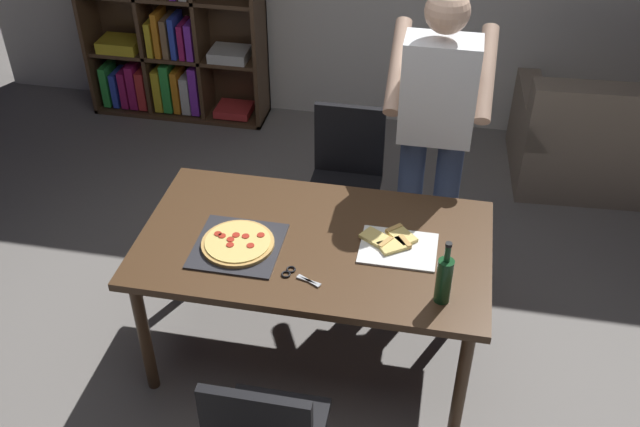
{
  "coord_description": "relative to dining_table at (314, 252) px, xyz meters",
  "views": [
    {
      "loc": [
        0.55,
        -2.65,
        2.95
      ],
      "look_at": [
        0.0,
        0.15,
        0.8
      ],
      "focal_mm": 41.05,
      "sensor_mm": 36.0,
      "label": 1
    }
  ],
  "objects": [
    {
      "name": "pizza_slices_on_towel",
      "position": [
        0.38,
        0.03,
        0.08
      ],
      "size": [
        0.38,
        0.3,
        0.03
      ],
      "color": "white",
      "rests_on": "dining_table"
    },
    {
      "name": "ground_plane",
      "position": [
        0.0,
        0.0,
        -0.68
      ],
      "size": [
        12.0,
        12.0,
        0.0
      ],
      "primitive_type": "plane",
      "color": "gray"
    },
    {
      "name": "pepperoni_pizza_on_tray",
      "position": [
        -0.34,
        -0.11,
        0.09
      ],
      "size": [
        0.4,
        0.4,
        0.04
      ],
      "color": "#2D2D33",
      "rests_on": "dining_table"
    },
    {
      "name": "wine_bottle",
      "position": [
        0.62,
        -0.29,
        0.19
      ],
      "size": [
        0.07,
        0.07,
        0.32
      ],
      "color": "#194723",
      "rests_on": "dining_table"
    },
    {
      "name": "person_serving_pizza",
      "position": [
        0.5,
        0.74,
        0.32
      ],
      "size": [
        0.55,
        0.54,
        1.75
      ],
      "color": "#38476B",
      "rests_on": "ground_plane"
    },
    {
      "name": "dining_table",
      "position": [
        0.0,
        0.0,
        0.0
      ],
      "size": [
        1.67,
        0.96,
        0.75
      ],
      "color": "#4C331E",
      "rests_on": "ground_plane"
    },
    {
      "name": "bookshelf",
      "position": [
        -1.63,
        2.38,
        0.19
      ],
      "size": [
        1.4,
        0.35,
        1.95
      ],
      "color": "#513823",
      "rests_on": "ground_plane"
    },
    {
      "name": "kitchen_scissors",
      "position": [
        -0.03,
        -0.26,
        0.08
      ],
      "size": [
        0.2,
        0.12,
        0.01
      ],
      "color": "silver",
      "rests_on": "dining_table"
    },
    {
      "name": "chair_far_side",
      "position": [
        0.0,
        0.96,
        -0.17
      ],
      "size": [
        0.42,
        0.42,
        0.9
      ],
      "color": "black",
      "rests_on": "ground_plane"
    }
  ]
}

